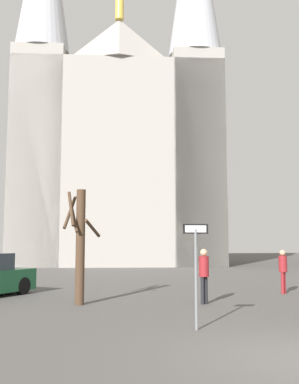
{
  "coord_description": "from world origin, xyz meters",
  "views": [
    {
      "loc": [
        -4.07,
        -7.07,
        2.02
      ],
      "look_at": [
        -0.01,
        16.36,
        4.65
      ],
      "focal_mm": 41.0,
      "sensor_mm": 36.0,
      "label": 1
    }
  ],
  "objects_px": {
    "pedestrian_walking": "(204,270)",
    "pedestrian_standing": "(283,267)",
    "cathedral": "(119,145)",
    "bare_tree": "(80,242)",
    "one_way_arrow_sign": "(196,264)"
  },
  "relations": [
    {
      "from": "pedestrian_walking",
      "to": "pedestrian_standing",
      "type": "xyz_separation_m",
      "value": [
        3.78,
        2.11,
        -0.06
      ]
    },
    {
      "from": "cathedral",
      "to": "pedestrian_standing",
      "type": "xyz_separation_m",
      "value": [
        4.04,
        -22.71,
        -9.53
      ]
    },
    {
      "from": "bare_tree",
      "to": "pedestrian_walking",
      "type": "relative_size",
      "value": 2.09
    },
    {
      "from": "one_way_arrow_sign",
      "to": "bare_tree",
      "type": "bearing_deg",
      "value": 120.46
    },
    {
      "from": "cathedral",
      "to": "pedestrian_walking",
      "type": "height_order",
      "value": "cathedral"
    },
    {
      "from": "cathedral",
      "to": "one_way_arrow_sign",
      "type": "xyz_separation_m",
      "value": [
        -1.11,
        -28.7,
        -9.06
      ]
    },
    {
      "from": "one_way_arrow_sign",
      "to": "cathedral",
      "type": "bearing_deg",
      "value": 87.79
    },
    {
      "from": "cathedral",
      "to": "pedestrian_standing",
      "type": "relative_size",
      "value": 20.53
    },
    {
      "from": "cathedral",
      "to": "pedestrian_standing",
      "type": "height_order",
      "value": "cathedral"
    },
    {
      "from": "cathedral",
      "to": "one_way_arrow_sign",
      "type": "bearing_deg",
      "value": -92.21
    },
    {
      "from": "cathedral",
      "to": "pedestrian_standing",
      "type": "bearing_deg",
      "value": -79.91
    },
    {
      "from": "one_way_arrow_sign",
      "to": "pedestrian_standing",
      "type": "bearing_deg",
      "value": 49.33
    },
    {
      "from": "pedestrian_standing",
      "to": "pedestrian_walking",
      "type": "bearing_deg",
      "value": -150.84
    },
    {
      "from": "pedestrian_walking",
      "to": "pedestrian_standing",
      "type": "height_order",
      "value": "pedestrian_walking"
    },
    {
      "from": "bare_tree",
      "to": "pedestrian_walking",
      "type": "xyz_separation_m",
      "value": [
        3.96,
        -0.52,
        -0.9
      ]
    }
  ]
}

